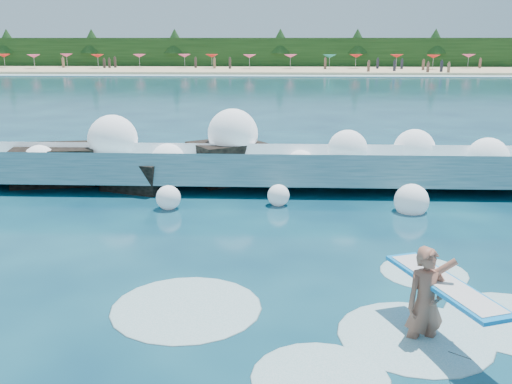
# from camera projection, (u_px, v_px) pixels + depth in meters

# --- Properties ---
(ground) EXTENTS (200.00, 200.00, 0.00)m
(ground) POSITION_uv_depth(u_px,v_px,m) (179.00, 272.00, 11.75)
(ground) COLOR #07253E
(ground) RESTS_ON ground
(beach) EXTENTS (140.00, 20.00, 0.40)m
(beach) POSITION_uv_depth(u_px,v_px,m) (268.00, 70.00, 86.98)
(beach) COLOR tan
(beach) RESTS_ON ground
(wet_band) EXTENTS (140.00, 5.00, 0.08)m
(wet_band) POSITION_uv_depth(u_px,v_px,m) (266.00, 75.00, 76.40)
(wet_band) COLOR silver
(wet_band) RESTS_ON ground
(treeline) EXTENTS (140.00, 4.00, 5.00)m
(treeline) POSITION_uv_depth(u_px,v_px,m) (270.00, 53.00, 96.04)
(treeline) COLOR black
(treeline) RESTS_ON ground
(breaking_wave) EXTENTS (19.76, 3.01, 1.70)m
(breaking_wave) POSITION_uv_depth(u_px,v_px,m) (265.00, 168.00, 18.65)
(breaking_wave) COLOR teal
(breaking_wave) RESTS_ON ground
(rock_cluster) EXTENTS (8.62, 3.63, 1.55)m
(rock_cluster) POSITION_uv_depth(u_px,v_px,m) (134.00, 168.00, 19.03)
(rock_cluster) COLOR black
(rock_cluster) RESTS_ON ground
(surfer_with_board) EXTENTS (1.43, 3.02, 1.88)m
(surfer_with_board) POSITION_uv_depth(u_px,v_px,m) (430.00, 300.00, 8.93)
(surfer_with_board) COLOR #975A46
(surfer_with_board) RESTS_ON ground
(wave_spray) EXTENTS (15.47, 4.76, 2.62)m
(wave_spray) POSITION_uv_depth(u_px,v_px,m) (259.00, 150.00, 18.48)
(wave_spray) COLOR white
(wave_spray) RESTS_ON ground
(surf_foam) EXTENTS (9.33, 5.82, 0.14)m
(surf_foam) POSITION_uv_depth(u_px,v_px,m) (369.00, 324.00, 9.61)
(surf_foam) COLOR silver
(surf_foam) RESTS_ON ground
(beach_umbrellas) EXTENTS (111.61, 6.74, 0.50)m
(beach_umbrellas) POSITION_uv_depth(u_px,v_px,m) (270.00, 56.00, 88.58)
(beach_umbrellas) COLOR #E44378
(beach_umbrellas) RESTS_ON ground
(beachgoers) EXTENTS (99.71, 12.82, 1.94)m
(beachgoers) POSITION_uv_depth(u_px,v_px,m) (213.00, 64.00, 85.14)
(beachgoers) COLOR #3F332D
(beachgoers) RESTS_ON ground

